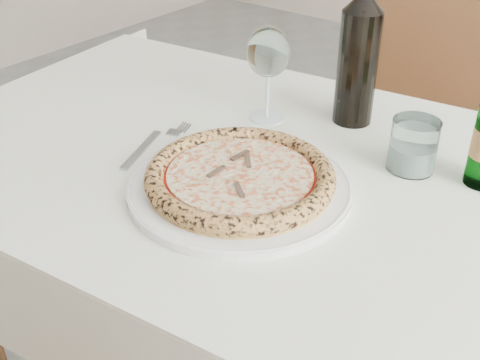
# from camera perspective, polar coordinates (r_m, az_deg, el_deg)

# --- Properties ---
(dining_table) EXTENTS (1.45, 0.96, 0.76)m
(dining_table) POSITION_cam_1_polar(r_m,az_deg,el_deg) (1.08, 3.26, -2.92)
(dining_table) COLOR brown
(dining_table) RESTS_ON floor
(chair_far) EXTENTS (0.53, 0.53, 0.93)m
(chair_far) POSITION_cam_1_polar(r_m,az_deg,el_deg) (1.74, 17.10, 5.03)
(chair_far) COLOR brown
(chair_far) RESTS_ON floor
(plate) EXTENTS (0.36, 0.36, 0.02)m
(plate) POSITION_cam_1_polar(r_m,az_deg,el_deg) (0.96, 0.00, -0.57)
(plate) COLOR white
(plate) RESTS_ON dining_table
(pizza) EXTENTS (0.30, 0.30, 0.03)m
(pizza) POSITION_cam_1_polar(r_m,az_deg,el_deg) (0.95, -0.00, 0.32)
(pizza) COLOR gold
(pizza) RESTS_ON plate
(fork) EXTENTS (0.07, 0.20, 0.00)m
(fork) POSITION_cam_1_polar(r_m,az_deg,el_deg) (1.11, -8.36, 3.39)
(fork) COLOR gray
(fork) RESTS_ON dining_table
(wine_glass) EXTENTS (0.08, 0.08, 0.18)m
(wine_glass) POSITION_cam_1_polar(r_m,az_deg,el_deg) (1.14, 2.71, 11.82)
(wine_glass) COLOR silver
(wine_glass) RESTS_ON dining_table
(tumbler) EXTENTS (0.08, 0.08, 0.09)m
(tumbler) POSITION_cam_1_polar(r_m,az_deg,el_deg) (1.05, 16.07, 2.89)
(tumbler) COLOR silver
(tumbler) RESTS_ON dining_table
(wine_bottle) EXTENTS (0.08, 0.08, 0.31)m
(wine_bottle) POSITION_cam_1_polar(r_m,az_deg,el_deg) (1.15, 11.16, 11.44)
(wine_bottle) COLOR black
(wine_bottle) RESTS_ON dining_table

